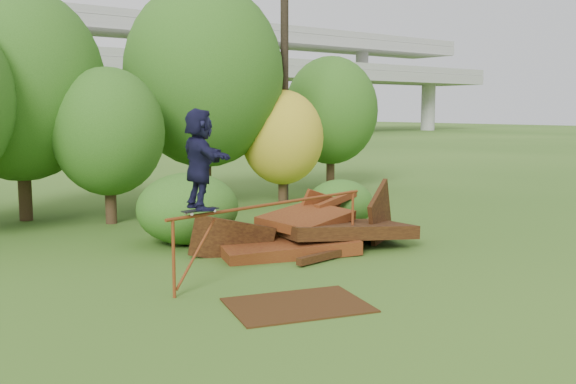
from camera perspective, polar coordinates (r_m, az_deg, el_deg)
ground at (r=12.72m, az=8.45°, el=-7.80°), size 240.00×240.00×0.00m
scrap_pile at (r=15.37m, az=2.35°, el=-3.60°), size 5.59×3.11×1.86m
grind_rail at (r=13.07m, az=-1.09°, el=-1.99°), size 5.41×0.97×1.44m
skateboard at (r=11.71m, az=-7.80°, el=-1.60°), size 0.76×0.32×0.08m
skater at (r=11.60m, az=-7.87°, el=2.91°), size 0.79×1.75×1.82m
flat_plate at (r=11.03m, az=0.86°, el=-10.01°), size 2.67×2.23×0.03m
tree_1 at (r=20.59m, az=-22.77°, el=8.79°), size 4.95×4.95×6.88m
tree_2 at (r=19.20m, az=-15.68°, el=5.17°), size 3.21×3.21×4.52m
tree_3 at (r=22.59m, az=-7.48°, el=10.22°), size 5.51×5.51×7.64m
tree_4 at (r=22.64m, az=-0.50°, el=4.86°), size 2.90×2.90×4.00m
tree_5 at (r=27.27m, az=3.84°, el=7.23°), size 3.94×3.94×5.53m
shrub_left at (r=16.01m, az=-8.90°, el=-1.45°), size 2.56×2.36×1.77m
shrub_right at (r=18.02m, az=4.66°, el=-1.05°), size 1.93×1.77×1.37m
utility_pole at (r=22.82m, az=-0.31°, el=11.24°), size 1.40×0.28×9.57m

